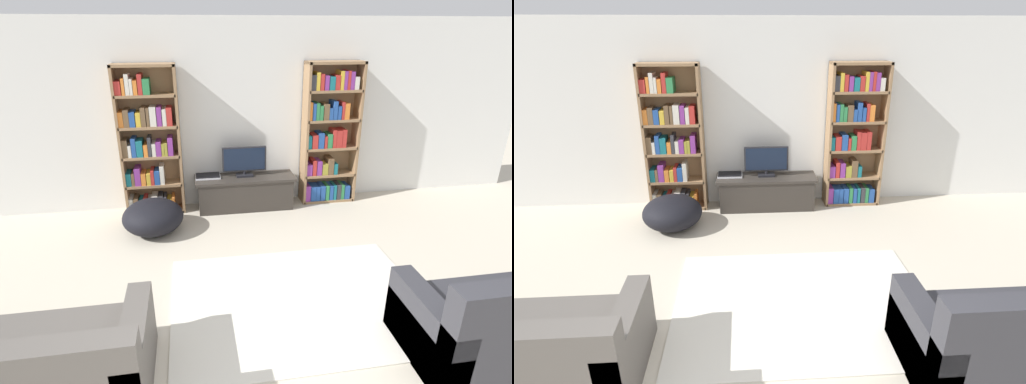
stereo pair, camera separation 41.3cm
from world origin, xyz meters
TOP-DOWN VIEW (x-y plane):
  - wall_back at (0.00, 4.23)m, footprint 8.80×0.06m
  - bookshelf_left at (-1.26, 4.05)m, footprint 0.80×0.30m
  - bookshelf_right at (1.28, 4.05)m, footprint 0.80×0.30m
  - tv_stand at (0.04, 3.94)m, footprint 1.43×0.45m
  - television at (0.04, 3.98)m, footprint 0.62×0.16m
  - laptop at (-0.49, 4.02)m, footprint 0.35×0.26m
  - area_rug at (0.24, 1.69)m, footprint 2.42×1.79m
  - beanbag_ottoman at (-1.23, 3.37)m, footprint 0.77×0.77m

SIDE VIEW (x-z plane):
  - area_rug at x=0.24m, z-range 0.00..0.02m
  - beanbag_ottoman at x=-1.23m, z-range 0.00..0.43m
  - tv_stand at x=0.04m, z-range 0.00..0.48m
  - laptop at x=-0.49m, z-range 0.48..0.50m
  - television at x=0.04m, z-range 0.49..0.92m
  - bookshelf_left at x=-1.26m, z-range -0.03..2.00m
  - bookshelf_right at x=1.28m, z-range -0.02..2.01m
  - wall_back at x=0.00m, z-range 0.00..2.60m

